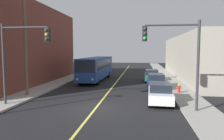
{
  "coord_description": "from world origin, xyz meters",
  "views": [
    {
      "loc": [
        3.23,
        -15.11,
        4.16
      ],
      "look_at": [
        0.0,
        8.88,
        2.0
      ],
      "focal_mm": 34.76,
      "sensor_mm": 36.0,
      "label": 1
    }
  ],
  "objects_px": {
    "traffic_signal_left_corner": "(22,49)",
    "fire_hydrant": "(179,88)",
    "parked_car_blue": "(156,81)",
    "traffic_signal_right_corner": "(174,49)",
    "utility_pole_near": "(25,27)",
    "parked_car_green": "(152,75)",
    "parked_car_white": "(160,93)",
    "city_bus": "(96,67)"
  },
  "relations": [
    {
      "from": "city_bus",
      "to": "parked_car_green",
      "type": "relative_size",
      "value": 2.75
    },
    {
      "from": "traffic_signal_left_corner",
      "to": "traffic_signal_right_corner",
      "type": "height_order",
      "value": "same"
    },
    {
      "from": "city_bus",
      "to": "traffic_signal_right_corner",
      "type": "height_order",
      "value": "traffic_signal_right_corner"
    },
    {
      "from": "utility_pole_near",
      "to": "parked_car_white",
      "type": "bearing_deg",
      "value": -4.66
    },
    {
      "from": "traffic_signal_right_corner",
      "to": "fire_hydrant",
      "type": "xyz_separation_m",
      "value": [
        1.44,
        6.3,
        -3.72
      ]
    },
    {
      "from": "parked_car_green",
      "to": "traffic_signal_left_corner",
      "type": "xyz_separation_m",
      "value": [
        -10.07,
        -14.55,
        3.46
      ]
    },
    {
      "from": "parked_car_green",
      "to": "fire_hydrant",
      "type": "xyz_separation_m",
      "value": [
        2.19,
        -8.3,
        -0.26
      ]
    },
    {
      "from": "traffic_signal_right_corner",
      "to": "traffic_signal_left_corner",
      "type": "bearing_deg",
      "value": 179.74
    },
    {
      "from": "parked_car_blue",
      "to": "traffic_signal_left_corner",
      "type": "relative_size",
      "value": 0.74
    },
    {
      "from": "parked_car_green",
      "to": "utility_pole_near",
      "type": "distance_m",
      "value": 17.08
    },
    {
      "from": "city_bus",
      "to": "parked_car_blue",
      "type": "relative_size",
      "value": 2.75
    },
    {
      "from": "parked_car_blue",
      "to": "traffic_signal_right_corner",
      "type": "bearing_deg",
      "value": -86.67
    },
    {
      "from": "traffic_signal_left_corner",
      "to": "traffic_signal_right_corner",
      "type": "xyz_separation_m",
      "value": [
        10.82,
        -0.05,
        0.0
      ]
    },
    {
      "from": "utility_pole_near",
      "to": "traffic_signal_right_corner",
      "type": "relative_size",
      "value": 1.85
    },
    {
      "from": "parked_car_blue",
      "to": "utility_pole_near",
      "type": "bearing_deg",
      "value": -153.78
    },
    {
      "from": "parked_car_white",
      "to": "fire_hydrant",
      "type": "relative_size",
      "value": 5.32
    },
    {
      "from": "city_bus",
      "to": "traffic_signal_left_corner",
      "type": "xyz_separation_m",
      "value": [
        -2.39,
        -14.97,
        2.49
      ]
    },
    {
      "from": "utility_pole_near",
      "to": "traffic_signal_left_corner",
      "type": "height_order",
      "value": "utility_pole_near"
    },
    {
      "from": "traffic_signal_left_corner",
      "to": "city_bus",
      "type": "bearing_deg",
      "value": 80.93
    },
    {
      "from": "traffic_signal_right_corner",
      "to": "fire_hydrant",
      "type": "distance_m",
      "value": 7.46
    },
    {
      "from": "parked_car_white",
      "to": "traffic_signal_left_corner",
      "type": "relative_size",
      "value": 0.74
    },
    {
      "from": "parked_car_green",
      "to": "traffic_signal_left_corner",
      "type": "bearing_deg",
      "value": -124.67
    },
    {
      "from": "fire_hydrant",
      "to": "parked_car_white",
      "type": "bearing_deg",
      "value": -118.34
    },
    {
      "from": "parked_car_blue",
      "to": "parked_car_green",
      "type": "distance_m",
      "value": 5.4
    },
    {
      "from": "city_bus",
      "to": "parked_car_white",
      "type": "distance_m",
      "value": 14.86
    },
    {
      "from": "city_bus",
      "to": "fire_hydrant",
      "type": "height_order",
      "value": "city_bus"
    },
    {
      "from": "fire_hydrant",
      "to": "parked_car_green",
      "type": "bearing_deg",
      "value": 104.81
    },
    {
      "from": "traffic_signal_right_corner",
      "to": "fire_hydrant",
      "type": "bearing_deg",
      "value": 77.14
    },
    {
      "from": "city_bus",
      "to": "parked_car_white",
      "type": "height_order",
      "value": "city_bus"
    },
    {
      "from": "parked_car_blue",
      "to": "traffic_signal_right_corner",
      "type": "xyz_separation_m",
      "value": [
        0.53,
        -9.21,
        3.46
      ]
    },
    {
      "from": "traffic_signal_left_corner",
      "to": "parked_car_white",
      "type": "bearing_deg",
      "value": 13.0
    },
    {
      "from": "parked_car_blue",
      "to": "traffic_signal_right_corner",
      "type": "relative_size",
      "value": 0.74
    },
    {
      "from": "parked_car_white",
      "to": "utility_pole_near",
      "type": "bearing_deg",
      "value": 175.34
    },
    {
      "from": "utility_pole_near",
      "to": "traffic_signal_right_corner",
      "type": "xyz_separation_m",
      "value": [
        12.42,
        -3.35,
        -1.91
      ]
    },
    {
      "from": "city_bus",
      "to": "fire_hydrant",
      "type": "distance_m",
      "value": 13.23
    },
    {
      "from": "parked_car_green",
      "to": "utility_pole_near",
      "type": "xyz_separation_m",
      "value": [
        -11.67,
        -11.25,
        5.37
      ]
    },
    {
      "from": "traffic_signal_left_corner",
      "to": "traffic_signal_right_corner",
      "type": "distance_m",
      "value": 10.82
    },
    {
      "from": "utility_pole_near",
      "to": "traffic_signal_left_corner",
      "type": "xyz_separation_m",
      "value": [
        1.6,
        -3.3,
        -1.91
      ]
    },
    {
      "from": "parked_car_white",
      "to": "fire_hydrant",
      "type": "xyz_separation_m",
      "value": [
        2.11,
        3.91,
        -0.26
      ]
    },
    {
      "from": "traffic_signal_left_corner",
      "to": "fire_hydrant",
      "type": "distance_m",
      "value": 14.26
    },
    {
      "from": "parked_car_green",
      "to": "fire_hydrant",
      "type": "bearing_deg",
      "value": -75.19
    },
    {
      "from": "parked_car_white",
      "to": "parked_car_blue",
      "type": "xyz_separation_m",
      "value": [
        0.13,
        6.81,
        0.0
      ]
    }
  ]
}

